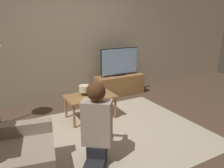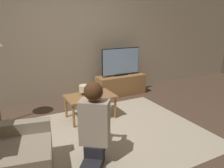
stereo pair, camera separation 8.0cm
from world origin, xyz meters
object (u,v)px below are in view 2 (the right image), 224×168
object	(u,v)px
person_kneeling	(94,123)
armchair	(8,162)
tv	(121,62)
table_lamp	(84,89)
coffee_table	(90,98)

from	to	relation	value
person_kneeling	armchair	bearing A→B (deg)	34.23
tv	armchair	xyz separation A→B (m)	(-2.46, -2.03, -0.47)
tv	table_lamp	distance (m)	1.44
person_kneeling	table_lamp	xyz separation A→B (m)	(0.35, 1.27, -0.00)
tv	person_kneeling	distance (m)	2.58
person_kneeling	table_lamp	world-z (taller)	person_kneeling
person_kneeling	table_lamp	size ratio (longest dim) A/B	5.62
coffee_table	tv	bearing A→B (deg)	38.64
coffee_table	table_lamp	bearing A→B (deg)	127.85
tv	armchair	bearing A→B (deg)	-140.43
tv	armchair	world-z (taller)	tv
armchair	person_kneeling	xyz separation A→B (m)	(0.93, -0.04, 0.23)
armchair	coffee_table	bearing A→B (deg)	-38.14
coffee_table	person_kneeling	world-z (taller)	person_kneeling
armchair	table_lamp	distance (m)	1.80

